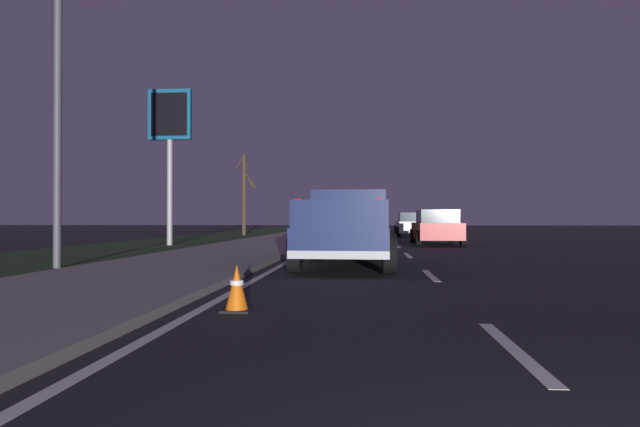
# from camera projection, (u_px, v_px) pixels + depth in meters

# --- Properties ---
(ground) EXTENTS (144.00, 144.00, 0.00)m
(ground) POSITION_uv_depth(u_px,v_px,m) (393.00, 242.00, 28.33)
(ground) COLOR black
(sidewalk_shoulder) EXTENTS (108.00, 4.00, 0.12)m
(sidewalk_shoulder) POSITION_uv_depth(u_px,v_px,m) (280.00, 240.00, 28.79)
(sidewalk_shoulder) COLOR gray
(sidewalk_shoulder) RESTS_ON ground
(grass_verge) EXTENTS (108.00, 6.00, 0.01)m
(grass_verge) POSITION_uv_depth(u_px,v_px,m) (183.00, 241.00, 29.20)
(grass_verge) COLOR #1E3819
(grass_verge) RESTS_ON ground
(lane_markings) EXTENTS (108.00, 3.54, 0.01)m
(lane_markings) POSITION_uv_depth(u_px,v_px,m) (344.00, 240.00, 30.96)
(lane_markings) COLOR silver
(lane_markings) RESTS_ON ground
(pickup_truck) EXTENTS (5.49, 2.41, 1.87)m
(pickup_truck) POSITION_uv_depth(u_px,v_px,m) (349.00, 229.00, 14.01)
(pickup_truck) COLOR #141E4C
(pickup_truck) RESTS_ON ground
(sedan_black) EXTENTS (4.40, 2.03, 1.54)m
(sedan_black) POSITION_uv_depth(u_px,v_px,m) (363.00, 224.00, 39.78)
(sedan_black) COLOR black
(sedan_black) RESTS_ON ground
(sedan_green) EXTENTS (4.44, 2.08, 1.54)m
(sedan_green) POSITION_uv_depth(u_px,v_px,m) (357.00, 225.00, 31.78)
(sedan_green) COLOR #14592D
(sedan_green) RESTS_ON ground
(sedan_red) EXTENTS (4.40, 2.03, 1.54)m
(sedan_red) POSITION_uv_depth(u_px,v_px,m) (436.00, 227.00, 24.66)
(sedan_red) COLOR maroon
(sedan_red) RESTS_ON ground
(sedan_white) EXTENTS (4.40, 2.02, 1.54)m
(sedan_white) POSITION_uv_depth(u_px,v_px,m) (411.00, 224.00, 36.64)
(sedan_white) COLOR silver
(sedan_white) RESTS_ON ground
(gas_price_sign) EXTENTS (0.27, 1.90, 6.80)m
(gas_price_sign) POSITION_uv_depth(u_px,v_px,m) (170.00, 128.00, 24.72)
(gas_price_sign) COLOR #99999E
(gas_price_sign) RESTS_ON ground
(street_light_near) EXTENTS (0.36, 1.97, 8.75)m
(street_light_near) POSITION_uv_depth(u_px,v_px,m) (69.00, 46.00, 13.26)
(street_light_near) COLOR #4C4C51
(street_light_near) RESTS_ON ground
(bare_tree_far) EXTENTS (0.93, 1.55, 5.84)m
(bare_tree_far) POSITION_uv_depth(u_px,v_px,m) (244.00, 193.00, 39.72)
(bare_tree_far) COLOR #423323
(bare_tree_far) RESTS_ON ground
(traffic_cone_near) EXTENTS (0.36, 0.36, 0.58)m
(traffic_cone_near) POSITION_uv_depth(u_px,v_px,m) (237.00, 289.00, 7.06)
(traffic_cone_near) COLOR black
(traffic_cone_near) RESTS_ON ground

